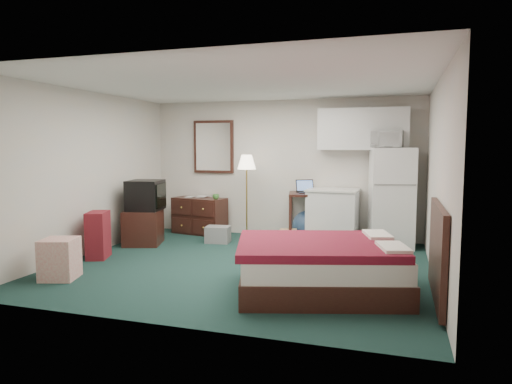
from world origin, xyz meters
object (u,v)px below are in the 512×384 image
(kitchen_counter, at_px, (333,217))
(floor_lamp, at_px, (247,197))
(fridge, at_px, (391,198))
(tv_stand, at_px, (143,227))
(suitcase, at_px, (98,235))
(bed, at_px, (321,267))
(dresser, at_px, (200,216))
(desk, at_px, (308,217))

(kitchen_counter, bearing_deg, floor_lamp, -171.83)
(fridge, distance_m, tv_stand, 4.19)
(kitchen_counter, height_order, suitcase, kitchen_counter)
(suitcase, bearing_deg, fridge, 7.25)
(floor_lamp, relative_size, bed, 0.84)
(floor_lamp, distance_m, suitcase, 2.62)
(floor_lamp, height_order, suitcase, floor_lamp)
(bed, bearing_deg, dresser, 118.61)
(floor_lamp, height_order, tv_stand, floor_lamp)
(bed, xyz_separation_m, tv_stand, (-3.29, 1.65, 0.00))
(dresser, relative_size, kitchen_counter, 1.12)
(desk, height_order, bed, desk)
(dresser, bearing_deg, tv_stand, -103.31)
(desk, xyz_separation_m, fridge, (1.39, -0.05, 0.39))
(desk, distance_m, suitcase, 3.50)
(floor_lamp, relative_size, tv_stand, 2.38)
(floor_lamp, bearing_deg, dresser, 167.20)
(floor_lamp, xyz_separation_m, bed, (1.75, -2.58, -0.47))
(kitchen_counter, distance_m, bed, 2.75)
(bed, distance_m, suitcase, 3.47)
(kitchen_counter, bearing_deg, dresser, -179.37)
(dresser, xyz_separation_m, bed, (2.78, -2.81, -0.06))
(dresser, bearing_deg, suitcase, -95.55)
(dresser, height_order, floor_lamp, floor_lamp)
(dresser, bearing_deg, floor_lamp, -2.12)
(dresser, relative_size, floor_lamp, 0.67)
(kitchen_counter, xyz_separation_m, fridge, (0.96, -0.02, 0.37))
(kitchen_counter, xyz_separation_m, suitcase, (-3.18, -2.13, -0.10))
(fridge, height_order, bed, fridge)
(kitchen_counter, bearing_deg, desk, 178.02)
(desk, relative_size, fridge, 0.52)
(floor_lamp, xyz_separation_m, fridge, (2.47, 0.13, 0.06))
(floor_lamp, height_order, desk, floor_lamp)
(dresser, relative_size, desk, 1.18)
(floor_lamp, bearing_deg, tv_stand, -148.92)
(kitchen_counter, xyz_separation_m, tv_stand, (-3.05, -1.08, -0.16))
(dresser, xyz_separation_m, suitcase, (-0.64, -2.22, 0.01))
(bed, distance_m, tv_stand, 3.68)
(bed, relative_size, suitcase, 2.58)
(floor_lamp, relative_size, suitcase, 2.17)
(dresser, bearing_deg, desk, 9.32)
(tv_stand, distance_m, suitcase, 1.06)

